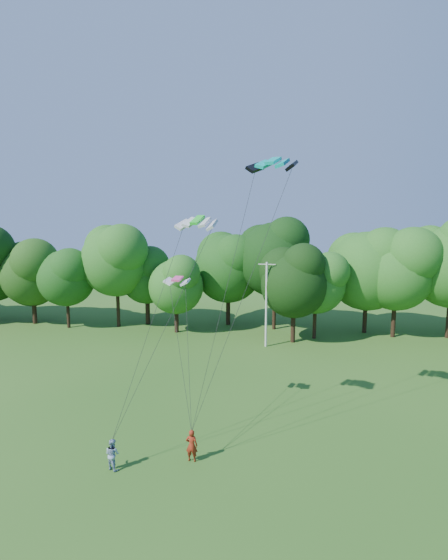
# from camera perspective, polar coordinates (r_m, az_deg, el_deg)

# --- Properties ---
(utility_pole) EXTENTS (1.75, 0.22, 8.75)m
(utility_pole) POSITION_cam_1_polar(r_m,az_deg,el_deg) (44.63, 5.54, -3.11)
(utility_pole) COLOR silver
(utility_pole) RESTS_ON ground
(kite_flyer_left) EXTENTS (0.67, 0.44, 1.82)m
(kite_flyer_left) POSITION_cam_1_polar(r_m,az_deg,el_deg) (25.65, -4.24, -20.74)
(kite_flyer_left) COLOR maroon
(kite_flyer_left) RESTS_ON ground
(kite_flyer_right) EXTENTS (1.01, 0.91, 1.69)m
(kite_flyer_right) POSITION_cam_1_polar(r_m,az_deg,el_deg) (25.65, -14.36, -21.16)
(kite_flyer_right) COLOR #899EBE
(kite_flyer_right) RESTS_ON ground
(kite_teal) EXTENTS (3.03, 2.04, 0.56)m
(kite_teal) POSITION_cam_1_polar(r_m,az_deg,el_deg) (25.57, 6.44, 15.22)
(kite_teal) COLOR #05A89D
(kite_teal) RESTS_ON ground
(kite_green) EXTENTS (2.56, 1.61, 0.56)m
(kite_green) POSITION_cam_1_polar(r_m,az_deg,el_deg) (25.32, -3.50, 7.84)
(kite_green) COLOR #20D629
(kite_green) RESTS_ON ground
(kite_pink) EXTENTS (1.69, 0.94, 0.28)m
(kite_pink) POSITION_cam_1_polar(r_m,az_deg,el_deg) (27.58, -6.12, 0.17)
(kite_pink) COLOR #F5448F
(kite_pink) RESTS_ON ground
(tree_back_west) EXTENTS (8.34, 8.34, 12.13)m
(tree_back_west) POSITION_cam_1_polar(r_m,az_deg,el_deg) (58.47, -23.86, 2.01)
(tree_back_west) COLOR black
(tree_back_west) RESTS_ON ground
(tree_back_center) EXTENTS (7.69, 7.69, 11.19)m
(tree_back_center) POSITION_cam_1_polar(r_m,az_deg,el_deg) (46.10, 9.16, 0.35)
(tree_back_center) COLOR #2F2112
(tree_back_center) RESTS_ON ground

